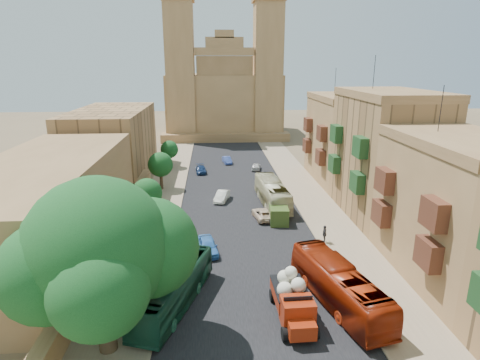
{
  "coord_description": "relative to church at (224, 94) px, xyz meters",
  "views": [
    {
      "loc": [
        -3.07,
        -16.81,
        16.54
      ],
      "look_at": [
        0.0,
        26.0,
        4.0
      ],
      "focal_mm": 30.0,
      "sensor_mm": 36.0,
      "label": 1
    }
  ],
  "objects": [
    {
      "name": "road_surface",
      "position": [
        0.0,
        -48.61,
        -9.51
      ],
      "size": [
        14.0,
        140.0,
        0.01
      ],
      "primitive_type": "cube",
      "color": "black",
      "rests_on": "ground"
    },
    {
      "name": "sidewalk_east",
      "position": [
        9.5,
        -48.61,
        -9.51
      ],
      "size": [
        5.0,
        140.0,
        0.01
      ],
      "primitive_type": "cube",
      "color": "#89745A",
      "rests_on": "ground"
    },
    {
      "name": "sidewalk_west",
      "position": [
        -9.5,
        -48.61,
        -9.51
      ],
      "size": [
        5.0,
        140.0,
        0.01
      ],
      "primitive_type": "cube",
      "color": "#89745A",
      "rests_on": "ground"
    },
    {
      "name": "kerb_east",
      "position": [
        7.0,
        -48.61,
        -9.46
      ],
      "size": [
        0.25,
        140.0,
        0.12
      ],
      "primitive_type": "cube",
      "color": "#89745A",
      "rests_on": "ground"
    },
    {
      "name": "kerb_west",
      "position": [
        -7.0,
        -48.61,
        -9.46
      ],
      "size": [
        0.25,
        140.0,
        0.12
      ],
      "primitive_type": "cube",
      "color": "#89745A",
      "rests_on": "ground"
    },
    {
      "name": "townhouse_b",
      "position": [
        15.95,
        -67.61,
        -3.86
      ],
      "size": [
        9.0,
        14.0,
        14.9
      ],
      "color": "olive",
      "rests_on": "ground"
    },
    {
      "name": "townhouse_c",
      "position": [
        15.95,
        -53.61,
        -2.61
      ],
      "size": [
        9.0,
        14.0,
        17.4
      ],
      "color": "#9C7347",
      "rests_on": "ground"
    },
    {
      "name": "townhouse_d",
      "position": [
        15.95,
        -39.61,
        -3.36
      ],
      "size": [
        9.0,
        14.0,
        15.9
      ],
      "color": "olive",
      "rests_on": "ground"
    },
    {
      "name": "west_wall",
      "position": [
        -12.5,
        -58.61,
        -8.62
      ],
      "size": [
        1.0,
        40.0,
        1.8
      ],
      "primitive_type": "cube",
      "color": "olive",
      "rests_on": "ground"
    },
    {
      "name": "west_building_low",
      "position": [
        -18.0,
        -60.61,
        -5.32
      ],
      "size": [
        10.0,
        28.0,
        8.4
      ],
      "primitive_type": "cube",
      "color": "brown",
      "rests_on": "ground"
    },
    {
      "name": "west_building_mid",
      "position": [
        -18.0,
        -34.61,
        -4.52
      ],
      "size": [
        10.0,
        22.0,
        10.0
      ],
      "primitive_type": "cube",
      "color": "#9C7347",
      "rests_on": "ground"
    },
    {
      "name": "church",
      "position": [
        0.0,
        0.0,
        0.0
      ],
      "size": [
        28.0,
        22.5,
        36.3
      ],
      "color": "olive",
      "rests_on": "ground"
    },
    {
      "name": "ficus_tree",
      "position": [
        -9.4,
        -74.61,
        -3.17
      ],
      "size": [
        10.73,
        9.87,
        10.73
      ],
      "color": "#3A2D1D",
      "rests_on": "ground"
    },
    {
      "name": "street_tree_a",
      "position": [
        -10.0,
        -66.61,
        -5.87
      ],
      "size": [
        3.54,
        3.54,
        5.44
      ],
      "color": "#3A2D1D",
      "rests_on": "ground"
    },
    {
      "name": "street_tree_b",
      "position": [
        -10.0,
        -54.61,
        -6.21
      ],
      "size": [
        3.21,
        3.21,
        4.94
      ],
      "color": "#3A2D1D",
      "rests_on": "ground"
    },
    {
      "name": "street_tree_c",
      "position": [
        -10.0,
        -42.61,
        -6.07
      ],
      "size": [
        3.34,
        3.34,
        5.14
      ],
      "color": "#3A2D1D",
      "rests_on": "ground"
    },
    {
      "name": "street_tree_d",
      "position": [
        -10.0,
        -30.61,
        -6.54
      ],
      "size": [
        2.9,
        2.9,
        4.45
      ],
      "color": "#3A2D1D",
      "rests_on": "ground"
    },
    {
      "name": "red_truck",
      "position": [
        2.12,
        -72.39,
        -8.03
      ],
      "size": [
        2.43,
        5.84,
        3.37
      ],
      "color": "maroon",
      "rests_on": "ground"
    },
    {
      "name": "olive_pickup",
      "position": [
        4.0,
        -54.84,
        -8.62
      ],
      "size": [
        2.3,
        4.57,
        1.84
      ],
      "color": "#3C551F",
      "rests_on": "ground"
    },
    {
      "name": "bus_green_north",
      "position": [
        -5.93,
        -70.38,
        -8.12
      ],
      "size": [
        5.42,
        10.26,
        2.79
      ],
      "primitive_type": "imported",
      "rotation": [
        0.0,
        0.0,
        -0.32
      ],
      "color": "#184B34",
      "rests_on": "ground"
    },
    {
      "name": "bus_red_east",
      "position": [
        5.68,
        -70.96,
        -8.04
      ],
      "size": [
        4.88,
        10.87,
        2.95
      ],
      "primitive_type": "imported",
      "rotation": [
        0.0,
        0.0,
        3.38
      ],
      "color": "maroon",
      "rests_on": "ground"
    },
    {
      "name": "bus_cream_east",
      "position": [
        4.09,
        -49.89,
        -8.02
      ],
      "size": [
        3.15,
        10.85,
        2.98
      ],
      "primitive_type": "imported",
      "rotation": [
        0.0,
        0.0,
        3.2
      ],
      "color": "beige",
      "rests_on": "ground"
    },
    {
      "name": "car_blue_a",
      "position": [
        -3.63,
        -62.22,
        -8.84
      ],
      "size": [
        2.19,
        4.17,
        1.35
      ],
      "primitive_type": "imported",
      "rotation": [
        0.0,
        0.0,
        0.15
      ],
      "color": "#387CC8",
      "rests_on": "ground"
    },
    {
      "name": "car_white_a",
      "position": [
        -1.93,
        -48.05,
        -8.9
      ],
      "size": [
        2.26,
        3.94,
        1.23
      ],
      "primitive_type": "imported",
      "rotation": [
        0.0,
        0.0,
        -0.27
      ],
      "color": "white",
      "rests_on": "ground"
    },
    {
      "name": "car_cream",
      "position": [
        2.39,
        -54.35,
        -8.96
      ],
      "size": [
        2.42,
        4.21,
        1.1
      ],
      "primitive_type": "imported",
      "rotation": [
        0.0,
        0.0,
        3.3
      ],
      "color": "beige",
      "rests_on": "ground"
    },
    {
      "name": "car_dkblue",
      "position": [
        -4.84,
        -34.55,
        -8.97
      ],
      "size": [
        1.85,
        3.88,
        1.09
      ],
      "primitive_type": "imported",
      "rotation": [
        0.0,
        0.0,
        0.09
      ],
      "color": "navy",
      "rests_on": "ground"
    },
    {
      "name": "car_white_b",
      "position": [
        4.01,
        -33.3,
        -8.96
      ],
      "size": [
        1.93,
        3.46,
        1.11
      ],
      "primitive_type": "imported",
      "rotation": [
        0.0,
        0.0,
        2.94
      ],
      "color": "silver",
      "rests_on": "ground"
    },
    {
      "name": "car_blue_b",
      "position": [
        -0.5,
        -28.5,
        -8.95
      ],
      "size": [
        1.73,
        3.6,
        1.14
      ],
      "primitive_type": "imported",
      "rotation": [
        0.0,
        0.0,
        0.16
      ],
      "color": "#384FA1",
      "rests_on": "ground"
    },
    {
      "name": "pedestrian_a",
      "position": [
        8.28,
        -72.72,
        -8.77
      ],
      "size": [
        0.63,
        0.51,
        1.49
      ],
      "primitive_type": "imported",
      "rotation": [
        0.0,
        0.0,
        2.82
      ],
      "color": "#27262A",
      "rests_on": "ground"
    },
    {
      "name": "pedestrian_c",
      "position": [
        7.5,
        -60.84,
        -8.65
      ],
      "size": [
        0.74,
        1.1,
        1.73
      ],
      "primitive_type": "imported",
      "rotation": [
        0.0,
        0.0,
        4.37
      ],
      "color": "#343437",
      "rests_on": "ground"
    }
  ]
}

